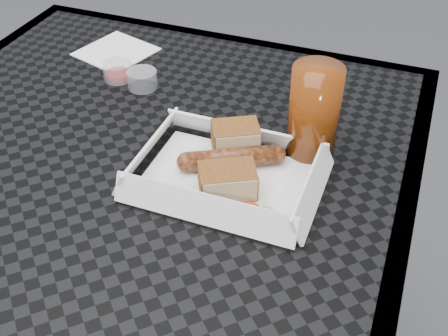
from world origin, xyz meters
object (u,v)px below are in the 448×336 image
Objects in this scene: drink_glass at (314,112)px; bratwurst at (232,158)px; patio_table at (136,190)px; food_tray at (227,180)px.

bratwurst is at bearing -140.31° from drink_glass.
drink_glass is at bearing 20.71° from patio_table.
drink_glass is (0.09, 0.10, 0.07)m from food_tray.
patio_table is 0.18m from bratwurst.
bratwurst is (0.15, 0.02, 0.09)m from patio_table.
patio_table is 5.86× the size of bratwurst.
bratwurst is (-0.00, 0.03, 0.02)m from food_tray.
patio_table is at bearing -159.29° from drink_glass.
food_tray is 1.61× the size of drink_glass.
food_tray is 0.15m from drink_glass.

